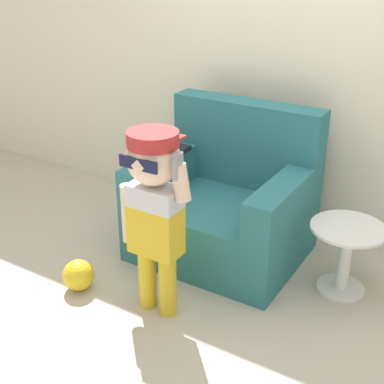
% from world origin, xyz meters
% --- Properties ---
extents(ground_plane, '(10.00, 10.00, 0.00)m').
position_xyz_m(ground_plane, '(0.00, 0.00, 0.00)').
color(ground_plane, '#BCB29E').
extents(wall_back, '(10.00, 0.05, 2.60)m').
position_xyz_m(wall_back, '(0.00, 0.73, 1.30)').
color(wall_back, beige).
rests_on(wall_back, ground_plane).
extents(armchair, '(1.06, 0.85, 0.97)m').
position_xyz_m(armchair, '(-0.19, 0.16, 0.34)').
color(armchair, '#286B70').
rests_on(armchair, ground_plane).
extents(person_child, '(0.44, 0.33, 1.06)m').
position_xyz_m(person_child, '(-0.20, -0.62, 0.71)').
color(person_child, gold).
rests_on(person_child, ground_plane).
extents(side_table, '(0.44, 0.44, 0.43)m').
position_xyz_m(side_table, '(0.64, 0.11, 0.26)').
color(side_table, white).
rests_on(side_table, ground_plane).
extents(toy_ball, '(0.19, 0.19, 0.19)m').
position_xyz_m(toy_ball, '(-0.71, -0.71, 0.09)').
color(toy_ball, yellow).
rests_on(toy_ball, ground_plane).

